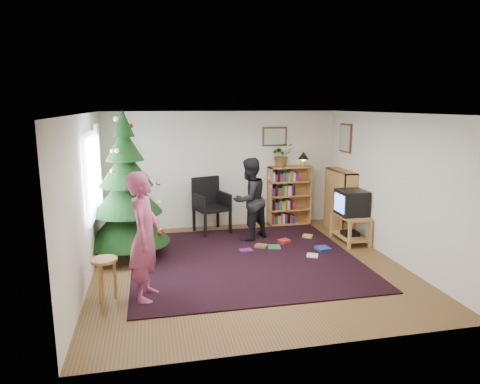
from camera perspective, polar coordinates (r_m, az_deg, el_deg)
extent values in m
plane|color=brown|center=(7.21, 1.17, -9.83)|extent=(5.00, 5.00, 0.00)
plane|color=white|center=(6.72, 1.26, 10.44)|extent=(5.00, 5.00, 0.00)
cube|color=silver|center=(9.27, -2.31, 2.99)|extent=(5.00, 0.02, 2.50)
cube|color=silver|center=(4.54, 8.45, -6.30)|extent=(5.00, 0.02, 2.50)
cube|color=silver|center=(6.75, -19.92, -0.94)|extent=(0.02, 5.00, 2.50)
cube|color=silver|center=(7.81, 19.38, 0.71)|extent=(0.02, 5.00, 2.50)
cube|color=black|center=(7.48, 0.64, -8.94)|extent=(3.80, 3.60, 0.02)
cube|color=silver|center=(7.29, -19.20, 1.99)|extent=(0.04, 1.20, 1.40)
cube|color=white|center=(7.97, -18.31, 2.82)|extent=(0.06, 0.35, 1.60)
cube|color=#4C3319|center=(9.43, 4.64, 7.39)|extent=(0.55, 0.03, 0.42)
cube|color=beige|center=(9.43, 4.64, 7.39)|extent=(0.47, 0.01, 0.34)
cube|color=#4C3319|center=(9.23, 13.91, 7.00)|extent=(0.03, 0.50, 0.60)
cube|color=beige|center=(9.23, 13.91, 7.00)|extent=(0.01, 0.42, 0.52)
cylinder|color=#3F2816|center=(7.83, -14.47, -7.40)|extent=(0.14, 0.14, 0.27)
cone|color=black|center=(7.68, -14.67, -3.61)|extent=(1.41, 1.41, 0.80)
cone|color=black|center=(7.57, -14.85, -0.11)|extent=(1.19, 1.19, 0.71)
cone|color=black|center=(7.49, -15.02, 3.18)|extent=(0.91, 0.91, 0.63)
cone|color=black|center=(7.45, -15.18, 6.17)|extent=(0.64, 0.64, 0.55)
cone|color=black|center=(7.43, -15.33, 8.88)|extent=(0.36, 0.36, 0.46)
cube|color=#C28E45|center=(9.58, 6.61, -0.44)|extent=(0.95, 0.30, 1.30)
cube|color=#C28E45|center=(9.47, 6.70, 3.32)|extent=(0.95, 0.30, 0.03)
cube|color=#C28E45|center=(9.22, 13.21, -1.16)|extent=(0.30, 0.95, 1.30)
cube|color=#C28E45|center=(9.10, 13.39, 2.74)|extent=(0.30, 0.95, 0.03)
cube|color=#C28E45|center=(8.54, 14.57, -3.07)|extent=(0.47, 0.85, 0.04)
cube|color=#C28E45|center=(8.18, 14.40, -5.70)|extent=(0.05, 0.05, 0.51)
cube|color=#C28E45|center=(8.37, 16.95, -5.45)|extent=(0.05, 0.05, 0.51)
cube|color=#C28E45|center=(8.86, 12.15, -4.25)|extent=(0.05, 0.05, 0.51)
cube|color=#C28E45|center=(9.04, 14.55, -4.06)|extent=(0.05, 0.05, 0.51)
cube|color=#C28E45|center=(8.65, 14.43, -5.70)|extent=(0.43, 0.81, 0.03)
cube|color=black|center=(8.63, 14.45, -5.35)|extent=(0.30, 0.25, 0.08)
cube|color=black|center=(8.48, 14.66, -1.37)|extent=(0.50, 0.55, 0.48)
cube|color=#5D8DFF|center=(8.37, 13.10, -1.46)|extent=(0.01, 0.43, 0.35)
cube|color=black|center=(8.91, -3.79, -2.22)|extent=(0.79, 0.79, 0.05)
cube|color=black|center=(9.12, -4.08, 0.16)|extent=(0.61, 0.24, 0.63)
cube|color=black|center=(8.67, -5.36, -4.39)|extent=(0.06, 0.06, 0.51)
cube|color=black|center=(8.75, -1.66, -4.19)|extent=(0.06, 0.06, 0.51)
cube|color=black|center=(9.21, -5.77, -3.43)|extent=(0.06, 0.06, 0.51)
cube|color=black|center=(9.29, -2.29, -3.26)|extent=(0.06, 0.06, 0.51)
cylinder|color=#C28E45|center=(6.14, -17.67, -8.63)|extent=(0.35, 0.35, 0.04)
cylinder|color=#C28E45|center=(6.23, -16.31, -11.15)|extent=(0.04, 0.04, 0.55)
cylinder|color=#C28E45|center=(6.35, -17.99, -10.81)|extent=(0.04, 0.04, 0.55)
cylinder|color=#C28E45|center=(6.15, -18.20, -11.58)|extent=(0.04, 0.04, 0.55)
imported|color=#AB446C|center=(5.93, -12.57, -5.82)|extent=(0.56, 0.73, 1.78)
imported|color=black|center=(8.35, 1.26, -0.99)|extent=(1.00, 0.95, 1.63)
imported|color=gray|center=(9.38, 5.58, 4.94)|extent=(0.51, 0.46, 0.51)
cylinder|color=#A57F33|center=(9.56, 8.42, 3.74)|extent=(0.10, 0.10, 0.10)
sphere|color=#FFD88C|center=(9.55, 8.44, 4.38)|extent=(0.10, 0.10, 0.10)
cone|color=black|center=(9.54, 8.45, 4.85)|extent=(0.24, 0.24, 0.16)
cube|color=#A51E19|center=(8.36, 5.90, -6.56)|extent=(0.20, 0.20, 0.08)
cube|color=navy|center=(8.05, 10.97, -7.44)|extent=(0.20, 0.20, 0.08)
cube|color=#1E592D|center=(8.05, 4.56, -7.25)|extent=(0.20, 0.20, 0.08)
cube|color=gold|center=(8.73, 9.00, -5.84)|extent=(0.20, 0.20, 0.08)
cube|color=brown|center=(8.07, 2.81, -7.18)|extent=(0.20, 0.20, 0.08)
cube|color=beige|center=(7.70, 9.63, -8.27)|extent=(0.20, 0.20, 0.08)
cube|color=#4C1959|center=(7.84, 0.78, -7.74)|extent=(0.20, 0.20, 0.08)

